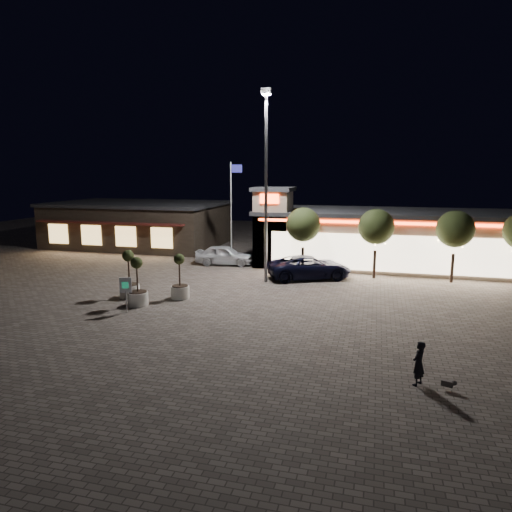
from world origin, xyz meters
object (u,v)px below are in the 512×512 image
(pickup_truck, at_px, (309,267))
(pedestrian, at_px, (419,363))
(planter_left, at_px, (129,283))
(planter_mid, at_px, (138,290))
(white_sedan, at_px, (224,255))
(valet_sign, at_px, (126,288))

(pickup_truck, bearing_deg, pedestrian, 177.00)
(planter_left, relative_size, planter_mid, 1.04)
(pickup_truck, distance_m, pedestrian, 16.15)
(planter_mid, bearing_deg, planter_left, 134.37)
(planter_mid, bearing_deg, pickup_truck, 47.28)
(white_sedan, height_order, pedestrian, pedestrian)
(pickup_truck, relative_size, white_sedan, 1.24)
(planter_mid, distance_m, valet_sign, 1.44)
(valet_sign, bearing_deg, white_sedan, 86.08)
(white_sedan, relative_size, pedestrian, 2.92)
(pickup_truck, xyz_separation_m, white_sedan, (-7.19, 3.00, -0.01))
(white_sedan, height_order, planter_mid, planter_mid)
(planter_left, bearing_deg, pedestrian, -25.86)
(pickup_truck, bearing_deg, planter_mid, 112.70)
(white_sedan, bearing_deg, planter_mid, 168.82)
(planter_mid, bearing_deg, pedestrian, -23.60)
(white_sedan, xyz_separation_m, valet_sign, (-0.90, -13.21, 0.53))
(pickup_truck, distance_m, planter_left, 12.09)
(pickup_truck, bearing_deg, valet_sign, 117.04)
(pedestrian, distance_m, planter_left, 17.08)
(pickup_truck, relative_size, valet_sign, 3.03)
(white_sedan, bearing_deg, pedestrian, -150.33)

